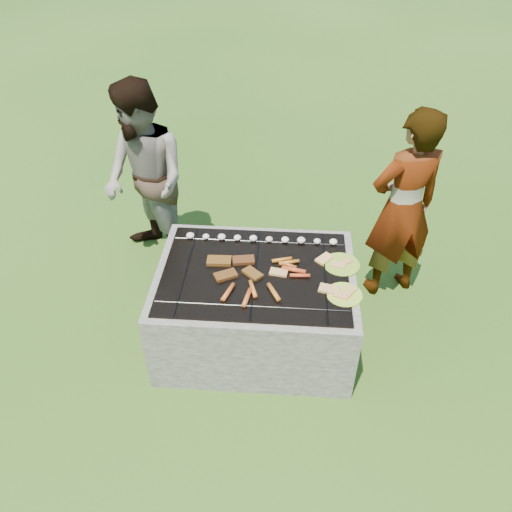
{
  "coord_description": "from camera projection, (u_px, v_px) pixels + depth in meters",
  "views": [
    {
      "loc": [
        0.18,
        -2.44,
        2.72
      ],
      "look_at": [
        0.0,
        0.05,
        0.7
      ],
      "focal_mm": 35.0,
      "sensor_mm": 36.0,
      "label": 1
    }
  ],
  "objects": [
    {
      "name": "bystander",
      "position": [
        145.0,
        181.0,
        3.83
      ],
      "size": [
        0.93,
        0.94,
        1.53
      ],
      "primitive_type": "imported",
      "rotation": [
        0.0,
        0.0,
        -0.84
      ],
      "color": "gray",
      "rests_on": "ground"
    },
    {
      "name": "plate_near",
      "position": [
        344.0,
        295.0,
        3.07
      ],
      "size": [
        0.28,
        0.28,
        0.03
      ],
      "color": "yellow",
      "rests_on": "fire_pit"
    },
    {
      "name": "sausages",
      "position": [
        270.0,
        280.0,
        3.15
      ],
      "size": [
        0.54,
        0.49,
        0.03
      ],
      "color": "orange",
      "rests_on": "fire_pit"
    },
    {
      "name": "plate_far",
      "position": [
        341.0,
        265.0,
        3.29
      ],
      "size": [
        0.25,
        0.25,
        0.03
      ],
      "color": "gold",
      "rests_on": "fire_pit"
    },
    {
      "name": "cook",
      "position": [
        403.0,
        208.0,
        3.55
      ],
      "size": [
        0.64,
        0.53,
        1.51
      ],
      "primitive_type": "imported",
      "rotation": [
        0.0,
        0.0,
        3.51
      ],
      "color": "gray",
      "rests_on": "ground"
    },
    {
      "name": "pork_slabs",
      "position": [
        233.0,
        266.0,
        3.26
      ],
      "size": [
        0.39,
        0.28,
        0.02
      ],
      "color": "#9E5E1C",
      "rests_on": "fire_pit"
    },
    {
      "name": "mushrooms",
      "position": [
        262.0,
        239.0,
        3.48
      ],
      "size": [
        1.06,
        0.06,
        0.04
      ],
      "color": "#EFE8CA",
      "rests_on": "fire_pit"
    },
    {
      "name": "fire_pit",
      "position": [
        255.0,
        308.0,
        3.44
      ],
      "size": [
        1.3,
        1.0,
        0.62
      ],
      "color": "#9E968C",
      "rests_on": "ground"
    },
    {
      "name": "lawn",
      "position": [
        256.0,
        335.0,
        3.62
      ],
      "size": [
        60.0,
        60.0,
        0.0
      ],
      "primitive_type": "plane",
      "color": "#224912",
      "rests_on": "ground"
    },
    {
      "name": "bread_on_grate",
      "position": [
        313.0,
        274.0,
        3.2
      ],
      "size": [
        0.45,
        0.42,
        0.02
      ],
      "color": "tan",
      "rests_on": "fire_pit"
    }
  ]
}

